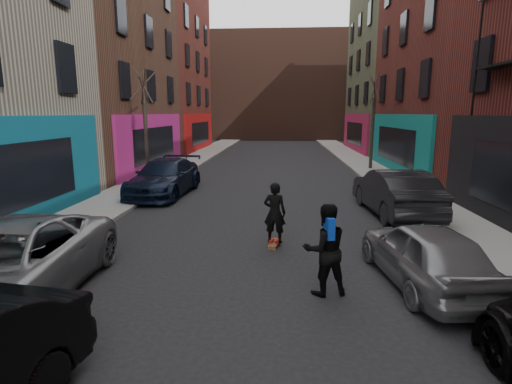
# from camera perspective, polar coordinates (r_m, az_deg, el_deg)

# --- Properties ---
(sidewalk_left) EXTENTS (2.50, 84.00, 0.13)m
(sidewalk_left) POSITION_cam_1_polar(r_m,az_deg,el_deg) (32.57, -8.40, 4.91)
(sidewalk_left) COLOR gray
(sidewalk_left) RESTS_ON ground
(sidewalk_right) EXTENTS (2.50, 84.00, 0.13)m
(sidewalk_right) POSITION_cam_1_polar(r_m,az_deg,el_deg) (32.34, 13.88, 4.66)
(sidewalk_right) COLOR gray
(sidewalk_right) RESTS_ON ground
(building_far) EXTENTS (40.00, 10.00, 14.00)m
(building_far) POSITION_cam_1_polar(r_m,az_deg,el_deg) (57.75, 3.29, 14.61)
(building_far) COLOR #47281E
(building_far) RESTS_ON ground
(tree_left_far) EXTENTS (2.00, 2.00, 6.50)m
(tree_left_far) POSITION_cam_1_polar(r_m,az_deg,el_deg) (20.79, -15.55, 10.27)
(tree_left_far) COLOR black
(tree_left_far) RESTS_ON sidewalk_left
(tree_right_far) EXTENTS (2.00, 2.00, 6.80)m
(tree_right_far) POSITION_cam_1_polar(r_m,az_deg,el_deg) (26.25, 16.41, 10.67)
(tree_right_far) COLOR black
(tree_right_far) RESTS_ON sidewalk_right
(parked_left_far) EXTENTS (2.82, 5.65, 1.54)m
(parked_left_far) POSITION_cam_1_polar(r_m,az_deg,el_deg) (8.96, -32.33, -8.87)
(parked_left_far) COLOR gray
(parked_left_far) RESTS_ON ground
(parked_left_end) EXTENTS (2.53, 5.51, 1.56)m
(parked_left_end) POSITION_cam_1_polar(r_m,az_deg,el_deg) (18.13, -12.92, 2.06)
(parked_left_end) COLOR black
(parked_left_end) RESTS_ON ground
(parked_right_far) EXTENTS (2.13, 4.23, 1.38)m
(parked_right_far) POSITION_cam_1_polar(r_m,az_deg,el_deg) (9.17, 22.99, -8.08)
(parked_right_far) COLOR gray
(parked_right_far) RESTS_ON ground
(parked_right_end) EXTENTS (2.14, 5.12, 1.65)m
(parked_right_end) POSITION_cam_1_polar(r_m,az_deg,el_deg) (15.01, 19.19, 0.01)
(parked_right_end) COLOR black
(parked_right_end) RESTS_ON ground
(skateboard) EXTENTS (0.35, 0.83, 0.10)m
(skateboard) POSITION_cam_1_polar(r_m,az_deg,el_deg) (11.06, 2.65, -7.40)
(skateboard) COLOR brown
(skateboard) RESTS_ON ground
(skateboarder) EXTENTS (0.67, 0.50, 1.67)m
(skateboarder) POSITION_cam_1_polar(r_m,az_deg,el_deg) (10.81, 2.69, -2.96)
(skateboarder) COLOR black
(skateboarder) RESTS_ON skateboard
(pedestrian) EXTENTS (1.05, 0.90, 1.86)m
(pedestrian) POSITION_cam_1_polar(r_m,az_deg,el_deg) (8.08, 9.84, -8.05)
(pedestrian) COLOR black
(pedestrian) RESTS_ON ground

